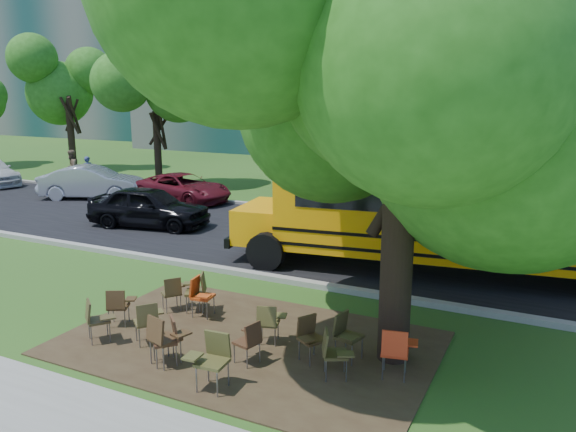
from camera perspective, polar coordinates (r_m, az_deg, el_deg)
The scene contains 32 objects.
ground at distance 11.96m, azimuth -7.15°, elevation -10.92°, with size 160.00×160.00×0.00m, color #295119.
dirt_patch at distance 11.08m, azimuth -4.18°, elevation -12.74°, with size 7.00×4.50×0.03m, color #382819.
asphalt_road at distance 17.88m, azimuth 5.25°, elevation -2.83°, with size 80.00×8.00×0.04m, color black.
kerb_near at distance 14.36m, azimuth -0.54°, elevation -6.45°, with size 80.00×0.25×0.14m, color gray.
kerb_far at distance 21.63m, azimuth 9.17°, elevation -0.10°, with size 80.00×0.25×0.14m, color gray.
building_main at distance 47.69m, azimuth 9.36°, elevation 19.92°, with size 38.00×16.00×22.00m, color #5E5E5A.
building_left at distance 66.24m, azimuth -16.32°, elevation 16.61°, with size 26.00×14.00×20.00m, color #5E5E5A.
bg_tree_0 at distance 28.60m, azimuth -13.37°, elevation 11.87°, with size 5.20×5.20×7.18m.
bg_tree_1 at distance 35.56m, azimuth -21.58°, elevation 12.73°, with size 6.00×6.00×8.40m.
bg_tree_2 at distance 27.47m, azimuth 2.41°, elevation 11.42°, with size 4.80×4.80×6.62m.
main_tree at distance 9.56m, azimuth 11.83°, elevation 14.63°, with size 7.20×7.20×8.74m.
school_bus at distance 15.18m, azimuth 20.56°, elevation 0.60°, with size 13.04×4.43×3.13m.
chair_0 at distance 12.09m, azimuth -16.83°, elevation -8.51°, with size 0.56×0.67×0.83m.
chair_1 at distance 11.49m, azimuth -18.95°, elevation -9.66°, with size 0.74×0.58×0.86m.
chair_2 at distance 11.12m, azimuth -14.05°, elevation -10.08°, with size 0.59×0.74×0.87m.
chair_3 at distance 10.33m, azimuth -12.18°, elevation -11.79°, with size 0.75×0.59×0.87m.
chair_4 at distance 10.22m, azimuth -12.56°, elevation -11.78°, with size 0.73×0.57×0.95m.
chair_5 at distance 9.38m, azimuth -7.71°, elevation -13.84°, with size 0.63×0.60×0.96m.
chair_6 at distance 10.11m, azimuth -3.91°, elevation -12.27°, with size 0.48×0.62×0.81m.
chair_7 at distance 9.63m, azimuth 4.57°, elevation -13.42°, with size 0.69×0.58×0.86m.
chair_8 at distance 12.62m, azimuth -11.63°, elevation -7.40°, with size 0.54×0.69×0.80m.
chair_9 at distance 12.50m, azimuth -9.17°, elevation -7.23°, with size 0.72×0.60×0.89m.
chair_10 at distance 12.20m, azimuth -8.93°, elevation -7.73°, with size 0.59×0.59×0.89m.
chair_11 at distance 10.82m, azimuth -1.94°, elevation -10.52°, with size 0.56×0.61×0.82m.
chair_12 at distance 10.26m, azimuth 5.89°, elevation -11.66°, with size 0.52×0.66×0.88m.
chair_13 at distance 9.75m, azimuth 10.97°, elevation -13.05°, with size 0.62×0.64×0.92m.
chair_14 at distance 10.20m, azimuth 2.18°, elevation -11.93°, with size 0.56×0.71×0.84m.
black_car at distance 20.49m, azimuth -13.94°, elevation 0.90°, with size 1.74×4.33×1.47m, color black.
bg_car_silver at distance 26.74m, azimuth -19.28°, elevation 3.24°, with size 1.58×4.52×1.49m, color #AAA9AF.
bg_car_red at distance 24.92m, azimuth -10.60°, elevation 2.82°, with size 2.07×4.50×1.25m, color #530E18.
pedestrian_a at distance 30.17m, azimuth -19.60°, elevation 4.26°, with size 0.57×0.37×1.55m, color navy.
pedestrian_b at distance 30.98m, azimuth -21.10°, elevation 4.60°, with size 0.89×0.69×1.83m, color brown.
Camera 1 is at (6.13, -9.11, 4.74)m, focal length 35.00 mm.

